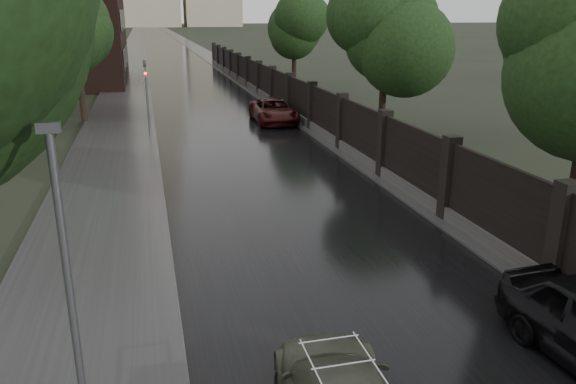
{
  "coord_description": "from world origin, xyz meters",
  "views": [
    {
      "loc": [
        -4.34,
        -4.99,
        6.23
      ],
      "look_at": [
        -0.7,
        9.43,
        1.5
      ],
      "focal_mm": 35.0,
      "sensor_mm": 36.0,
      "label": 1
    }
  ],
  "objects_px": {
    "tree_left_far": "(75,32)",
    "car_right_far": "(274,111)",
    "tree_right_b": "(385,41)",
    "traffic_light": "(147,92)",
    "lamp_post": "(74,320)",
    "tree_right_c": "(294,31)"
  },
  "relations": [
    {
      "from": "lamp_post",
      "to": "car_right_far",
      "type": "bearing_deg",
      "value": 72.18
    },
    {
      "from": "tree_left_far",
      "to": "car_right_far",
      "type": "bearing_deg",
      "value": -12.3
    },
    {
      "from": "tree_right_c",
      "to": "traffic_light",
      "type": "height_order",
      "value": "tree_right_c"
    },
    {
      "from": "traffic_light",
      "to": "car_right_far",
      "type": "bearing_deg",
      "value": 19.69
    },
    {
      "from": "tree_left_far",
      "to": "tree_right_c",
      "type": "xyz_separation_m",
      "value": [
        15.5,
        10.0,
        -0.29
      ]
    },
    {
      "from": "tree_left_far",
      "to": "tree_right_c",
      "type": "height_order",
      "value": "tree_left_far"
    },
    {
      "from": "traffic_light",
      "to": "car_right_far",
      "type": "distance_m",
      "value": 7.92
    },
    {
      "from": "tree_right_c",
      "to": "tree_right_b",
      "type": "bearing_deg",
      "value": -90.0
    },
    {
      "from": "tree_right_b",
      "to": "lamp_post",
      "type": "relative_size",
      "value": 1.37
    },
    {
      "from": "tree_right_b",
      "to": "lamp_post",
      "type": "distance_m",
      "value": 24.33
    },
    {
      "from": "lamp_post",
      "to": "tree_left_far",
      "type": "bearing_deg",
      "value": 95.21
    },
    {
      "from": "tree_right_c",
      "to": "car_right_far",
      "type": "distance_m",
      "value": 13.86
    },
    {
      "from": "tree_right_b",
      "to": "car_right_far",
      "type": "bearing_deg",
      "value": 128.83
    },
    {
      "from": "tree_left_far",
      "to": "traffic_light",
      "type": "distance_m",
      "value": 6.84
    },
    {
      "from": "tree_right_b",
      "to": "traffic_light",
      "type": "distance_m",
      "value": 12.44
    },
    {
      "from": "car_right_far",
      "to": "traffic_light",
      "type": "bearing_deg",
      "value": -159.4
    },
    {
      "from": "tree_right_b",
      "to": "tree_right_c",
      "type": "bearing_deg",
      "value": 90.0
    },
    {
      "from": "tree_right_c",
      "to": "traffic_light",
      "type": "relative_size",
      "value": 1.75
    },
    {
      "from": "tree_right_c",
      "to": "lamp_post",
      "type": "height_order",
      "value": "tree_right_c"
    },
    {
      "from": "traffic_light",
      "to": "tree_right_b",
      "type": "bearing_deg",
      "value": -14.24
    },
    {
      "from": "traffic_light",
      "to": "tree_left_far",
      "type": "bearing_deg",
      "value": 126.47
    },
    {
      "from": "tree_right_c",
      "to": "lamp_post",
      "type": "xyz_separation_m",
      "value": [
        -12.9,
        -38.5,
        -2.28
      ]
    }
  ]
}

